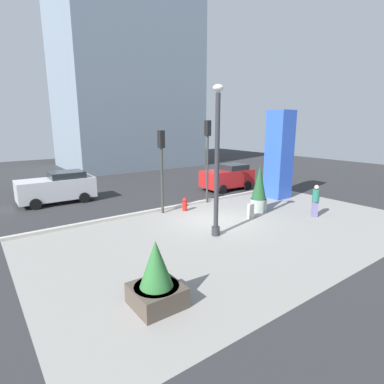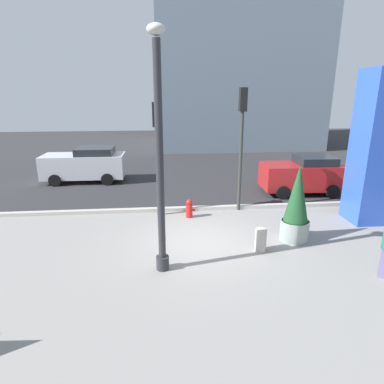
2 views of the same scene
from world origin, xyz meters
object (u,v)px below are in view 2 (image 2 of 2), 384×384
Objects in this scene: traffic_light_corner at (157,141)px; art_pillar_blue at (375,149)px; concrete_bollard at (261,240)px; traffic_light_far_side at (242,130)px; car_far_lane at (303,175)px; car_curb_west at (85,164)px; fire_hydrant at (189,209)px; lamp_post at (160,162)px; potted_plant_near_left at (296,206)px.

art_pillar_blue is at bearing -9.77° from traffic_light_corner.
traffic_light_corner is at bearing 131.87° from concrete_bollard.
concrete_bollard is at bearing -155.75° from art_pillar_blue.
art_pillar_blue is 7.49× the size of concrete_bollard.
traffic_light_far_side reaches higher than car_far_lane.
traffic_light_far_side is (0.20, 3.83, 2.97)m from concrete_bollard.
art_pillar_blue is 1.27× the size of car_curb_west.
lamp_post is at bearing -105.62° from fire_hydrant.
art_pillar_blue is at bearing -20.07° from traffic_light_far_side.
car_curb_west is at bearing 135.02° from potted_plant_near_left.
fire_hydrant is at bearing -162.05° from traffic_light_far_side.
lamp_post is 1.13× the size of art_pillar_blue.
potted_plant_near_left is at bearing -36.14° from fire_hydrant.
lamp_post reaches higher than car_far_lane.
car_curb_west is (-5.25, 6.14, 0.59)m from fire_hydrant.
concrete_bollard is at bearing 14.87° from lamp_post.
lamp_post is 8.43× the size of fire_hydrant.
traffic_light_corner is at bearing -161.04° from car_far_lane.
lamp_post is 5.68m from traffic_light_far_side.
fire_hydrant is 1.00× the size of concrete_bollard.
lamp_post reaches higher than potted_plant_near_left.
traffic_light_far_side is (-1.17, 3.13, 2.14)m from potted_plant_near_left.
lamp_post is at bearing -125.07° from traffic_light_far_side.
car_curb_west reaches higher than fire_hydrant.
concrete_bollard is at bearing -123.17° from car_far_lane.
lamp_post is at bearing -161.09° from potted_plant_near_left.
art_pillar_blue is 2.16× the size of potted_plant_near_left.
car_far_lane is 11.58m from car_curb_west.
car_far_lane is (6.95, 6.76, -2.15)m from lamp_post.
traffic_light_far_side is at bearing 5.20° from traffic_light_corner.
potted_plant_near_left is 3.97m from traffic_light_far_side.
concrete_bollard is at bearing -93.06° from traffic_light_far_side.
car_far_lane is (3.69, 2.12, -2.41)m from traffic_light_far_side.
concrete_bollard is 0.17× the size of traffic_light_corner.
traffic_light_corner is (-7.95, 1.37, 0.21)m from art_pillar_blue.
lamp_post reaches higher than art_pillar_blue.
traffic_light_far_side is at bearing 110.46° from potted_plant_near_left.
car_far_lane reaches higher than concrete_bollard.
car_curb_west is at bearing 149.32° from art_pillar_blue.
fire_hydrant and concrete_bollard have the same top height.
art_pillar_blue is at bearing -76.62° from car_far_lane.
car_far_lane is (2.52, 5.25, -0.27)m from potted_plant_near_left.
traffic_light_far_side reaches higher than concrete_bollard.
art_pillar_blue is 8.07m from traffic_light_corner.
car_curb_west is (-4.15, 10.09, -2.12)m from lamp_post.
car_far_lane is at bearing 103.38° from art_pillar_blue.
art_pillar_blue is 4.91m from traffic_light_far_side.
potted_plant_near_left is at bearing 18.91° from lamp_post.
art_pillar_blue reaches higher than fire_hydrant.
fire_hydrant is (-6.75, 0.98, -2.44)m from art_pillar_blue.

